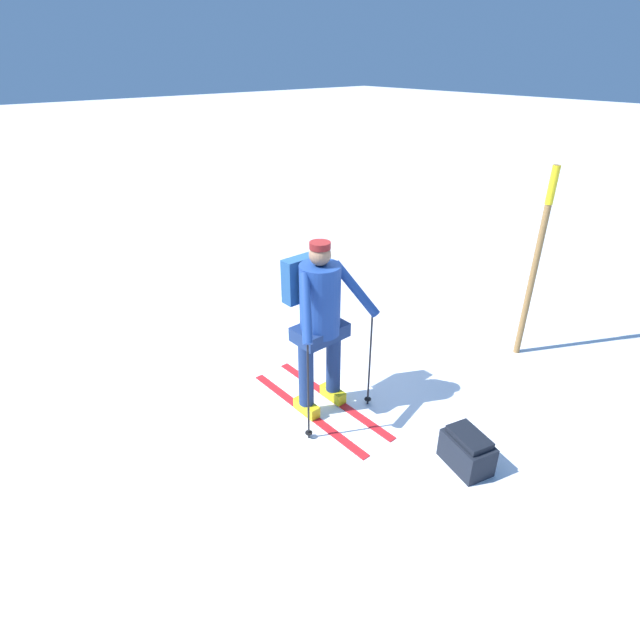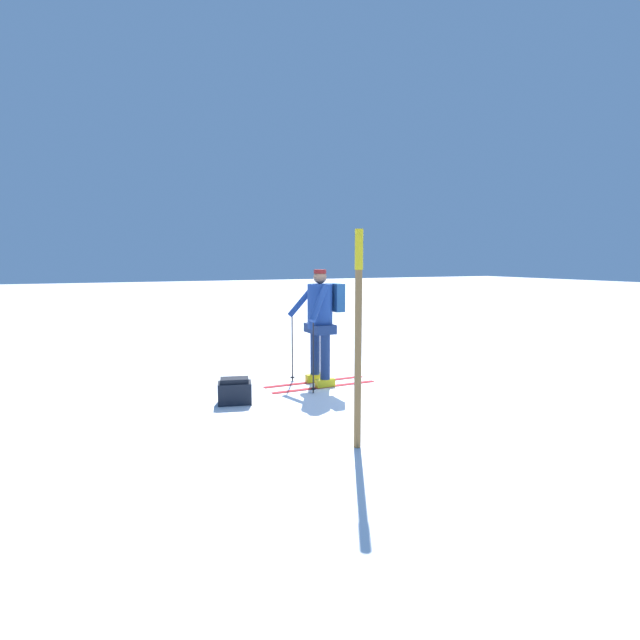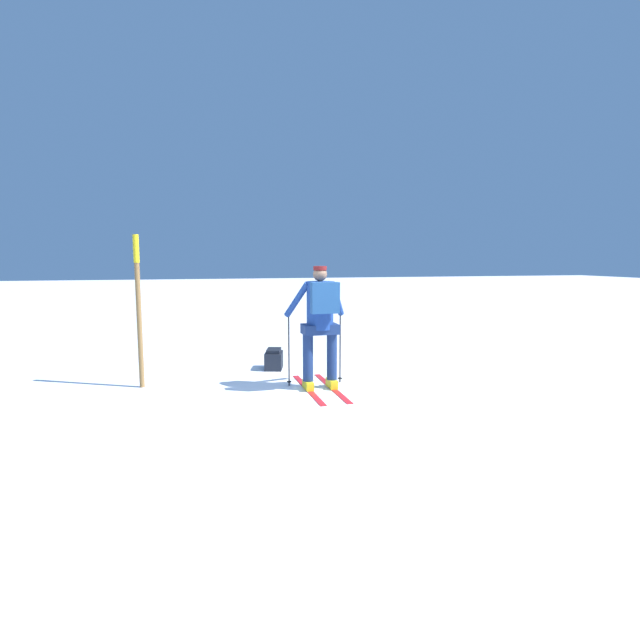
{
  "view_description": "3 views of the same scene",
  "coord_description": "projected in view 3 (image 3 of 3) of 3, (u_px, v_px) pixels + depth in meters",
  "views": [
    {
      "loc": [
        -2.97,
        -3.64,
        3.26
      ],
      "look_at": [
        -0.29,
        -0.45,
        1.02
      ],
      "focal_mm": 28.0,
      "sensor_mm": 36.0,
      "label": 1
    },
    {
      "loc": [
        6.63,
        -3.62,
        1.94
      ],
      "look_at": [
        -0.29,
        -0.45,
        1.02
      ],
      "focal_mm": 28.0,
      "sensor_mm": 36.0,
      "label": 2
    },
    {
      "loc": [
        1.45,
        6.47,
        1.91
      ],
      "look_at": [
        -0.29,
        -0.45,
        1.02
      ],
      "focal_mm": 28.0,
      "sensor_mm": 36.0,
      "label": 3
    }
  ],
  "objects": [
    {
      "name": "skier",
      "position": [
        320.0,
        317.0,
        7.17
      ],
      "size": [
        0.95,
        1.72,
        1.79
      ],
      "color": "red",
      "rests_on": "ground_plane"
    },
    {
      "name": "trail_marker",
      "position": [
        138.0,
        300.0,
        7.25
      ],
      "size": [
        0.08,
        0.08,
        2.24
      ],
      "color": "olive",
      "rests_on": "ground_plane"
    },
    {
      "name": "dropped_backpack",
      "position": [
        274.0,
        359.0,
        8.61
      ],
      "size": [
        0.39,
        0.5,
        0.35
      ],
      "color": "black",
      "rests_on": "ground_plane"
    },
    {
      "name": "ground_plane",
      "position": [
        307.0,
        398.0,
        6.82
      ],
      "size": [
        80.0,
        80.0,
        0.0
      ],
      "primitive_type": "plane",
      "color": "white"
    }
  ]
}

